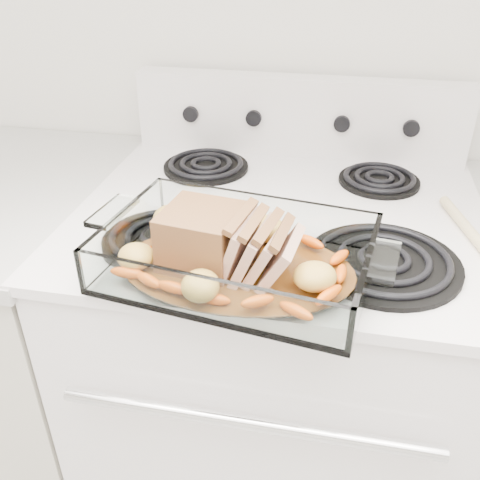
% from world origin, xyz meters
% --- Properties ---
extents(electric_range, '(0.78, 0.70, 1.12)m').
position_xyz_m(electric_range, '(0.00, 1.66, 0.48)').
color(electric_range, white).
rests_on(electric_range, ground).
extents(counter_left, '(0.58, 0.68, 0.93)m').
position_xyz_m(counter_left, '(-0.67, 1.66, 0.47)').
color(counter_left, beige).
rests_on(counter_left, ground).
extents(baking_dish, '(0.40, 0.26, 0.08)m').
position_xyz_m(baking_dish, '(-0.04, 1.41, 0.96)').
color(baking_dish, white).
rests_on(baking_dish, electric_range).
extents(pork_roast, '(0.21, 0.11, 0.09)m').
position_xyz_m(pork_roast, '(-0.07, 1.41, 1.00)').
color(pork_roast, brown).
rests_on(pork_roast, baking_dish).
extents(roast_vegetables, '(0.34, 0.18, 0.04)m').
position_xyz_m(roast_vegetables, '(-0.04, 1.45, 0.97)').
color(roast_vegetables, '#CA4911').
rests_on(roast_vegetables, baking_dish).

